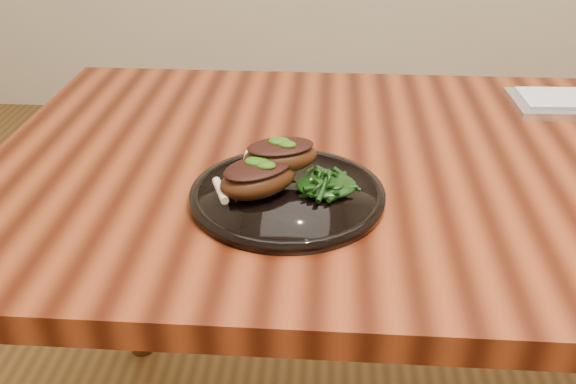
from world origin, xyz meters
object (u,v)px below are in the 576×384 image
object	(u,v)px
plate	(287,195)
greens_heap	(326,181)
lamb_chop_front	(258,177)
desk	(496,209)

from	to	relation	value
plate	greens_heap	bearing A→B (deg)	5.19
greens_heap	lamb_chop_front	bearing A→B (deg)	-170.93
plate	lamb_chop_front	world-z (taller)	lamb_chop_front
desk	lamb_chop_front	xyz separation A→B (m)	(-0.36, -0.15, 0.12)
lamb_chop_front	greens_heap	size ratio (longest dim) A/B	1.60
greens_heap	desk	bearing A→B (deg)	26.12
desk	plate	world-z (taller)	plate
desk	greens_heap	bearing A→B (deg)	-153.88
desk	lamb_chop_front	size ratio (longest dim) A/B	11.97
plate	greens_heap	size ratio (longest dim) A/B	3.20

